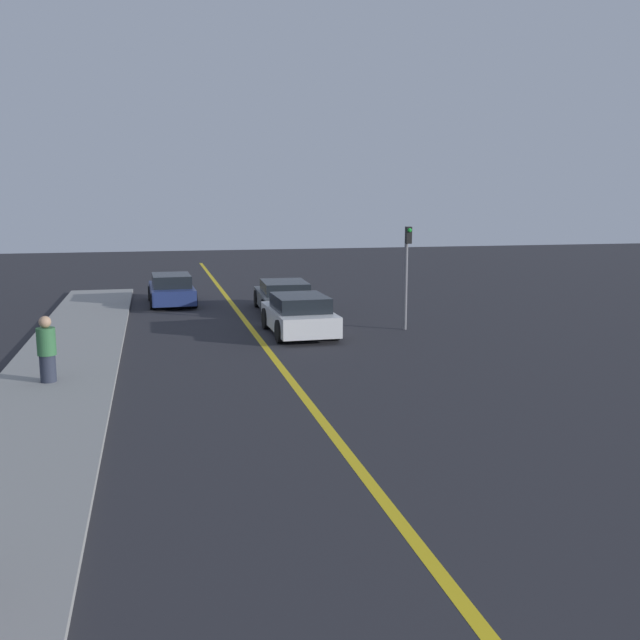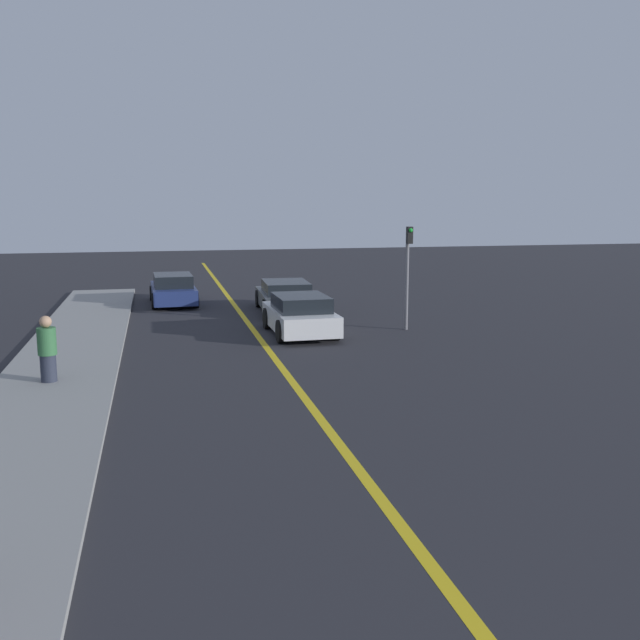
{
  "view_description": "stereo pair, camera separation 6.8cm",
  "coord_description": "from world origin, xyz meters",
  "px_view_note": "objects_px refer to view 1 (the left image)",
  "views": [
    {
      "loc": [
        -3.13,
        -0.86,
        4.34
      ],
      "look_at": [
        0.43,
        14.32,
        1.67
      ],
      "focal_mm": 40.0,
      "sensor_mm": 36.0,
      "label": 1
    },
    {
      "loc": [
        -3.06,
        -0.87,
        4.34
      ],
      "look_at": [
        0.43,
        14.32,
        1.67
      ],
      "focal_mm": 40.0,
      "sensor_mm": 36.0,
      "label": 2
    }
  ],
  "objects_px": {
    "car_ahead_center": "(284,296)",
    "car_far_distant": "(172,290)",
    "car_near_right_lane": "(299,315)",
    "traffic_light": "(407,266)",
    "pedestrian_mid_group": "(47,350)"
  },
  "relations": [
    {
      "from": "car_far_distant",
      "to": "traffic_light",
      "type": "distance_m",
      "value": 10.82
    },
    {
      "from": "car_ahead_center",
      "to": "car_far_distant",
      "type": "bearing_deg",
      "value": 146.78
    },
    {
      "from": "car_ahead_center",
      "to": "car_far_distant",
      "type": "distance_m",
      "value": 5.14
    },
    {
      "from": "car_ahead_center",
      "to": "pedestrian_mid_group",
      "type": "height_order",
      "value": "pedestrian_mid_group"
    },
    {
      "from": "car_ahead_center",
      "to": "car_far_distant",
      "type": "relative_size",
      "value": 1.06
    },
    {
      "from": "car_near_right_lane",
      "to": "traffic_light",
      "type": "relative_size",
      "value": 1.16
    },
    {
      "from": "car_near_right_lane",
      "to": "pedestrian_mid_group",
      "type": "height_order",
      "value": "pedestrian_mid_group"
    },
    {
      "from": "car_near_right_lane",
      "to": "pedestrian_mid_group",
      "type": "distance_m",
      "value": 8.57
    },
    {
      "from": "car_far_distant",
      "to": "pedestrian_mid_group",
      "type": "bearing_deg",
      "value": -105.81
    },
    {
      "from": "car_near_right_lane",
      "to": "car_ahead_center",
      "type": "xyz_separation_m",
      "value": [
        0.36,
        4.74,
        -0.04
      ]
    },
    {
      "from": "car_near_right_lane",
      "to": "pedestrian_mid_group",
      "type": "bearing_deg",
      "value": -145.42
    },
    {
      "from": "pedestrian_mid_group",
      "to": "traffic_light",
      "type": "distance_m",
      "value": 11.8
    },
    {
      "from": "car_far_distant",
      "to": "pedestrian_mid_group",
      "type": "distance_m",
      "value": 13.1
    },
    {
      "from": "pedestrian_mid_group",
      "to": "car_far_distant",
      "type": "bearing_deg",
      "value": 75.97
    },
    {
      "from": "car_ahead_center",
      "to": "traffic_light",
      "type": "xyz_separation_m",
      "value": [
        3.26,
        -4.71,
        1.55
      ]
    }
  ]
}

